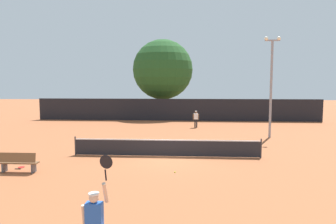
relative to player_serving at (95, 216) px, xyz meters
The scene contains 11 objects.
ground_plane 10.31m from the player_serving, 84.98° to the left, with size 120.00×120.00×0.00m, color #9E5633.
tennis_net 10.27m from the player_serving, 84.98° to the left, with size 10.53×0.08×1.07m.
perimeter_fence 26.81m from the player_serving, 88.08° to the left, with size 31.18×0.12×2.41m, color black.
player_serving is the anchor object (origin of this frame).
player_receiving 21.80m from the player_serving, 82.52° to the left, with size 0.57×0.23×1.55m.
tennis_ball 7.34m from the player_serving, 77.93° to the left, with size 0.07×0.07×0.07m, color #CCE033.
spare_racket 9.64m from the player_serving, 128.87° to the left, with size 0.28×0.52×0.04m.
courtside_bench 8.79m from the player_serving, 130.43° to the left, with size 1.80×0.44×0.95m.
light_pole 18.97m from the player_serving, 63.63° to the left, with size 1.18×0.28×7.53m.
large_tree 31.24m from the player_serving, 91.88° to the left, with size 7.32×7.32×9.44m.
parked_car_near 34.30m from the player_serving, 71.60° to the left, with size 2.33×4.38×1.69m.
Camera 1 is at (1.20, -16.74, 4.09)m, focal length 32.50 mm.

